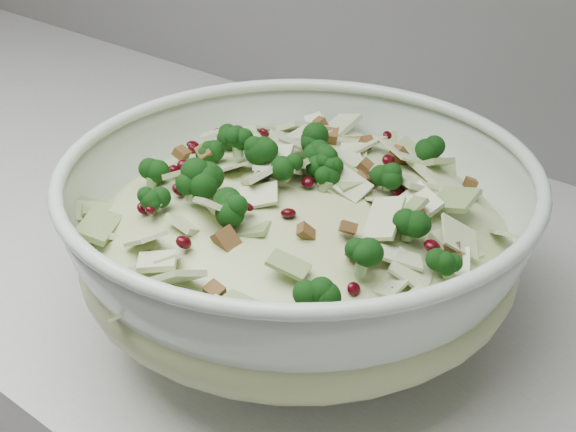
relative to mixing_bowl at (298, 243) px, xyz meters
name	(u,v)px	position (x,y,z in m)	size (l,w,h in m)	color
mixing_bowl	(298,243)	(0.00, 0.00, 0.00)	(0.45, 0.45, 0.14)	silver
salad	(299,217)	(0.00, 0.00, 0.02)	(0.45, 0.45, 0.14)	#C0D18F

